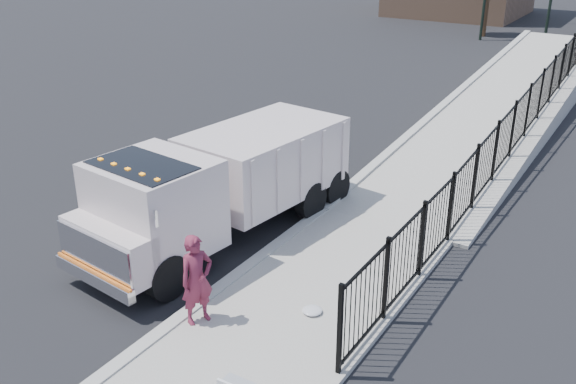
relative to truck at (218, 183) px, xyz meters
The scene contains 8 objects.
ground 2.54m from the truck, 39.06° to the right, with size 120.00×120.00×0.00m, color black.
sidewalk 5.01m from the truck, 43.13° to the right, with size 3.55×12.00×0.12m, color #9E998E.
curb 3.92m from the truck, 64.37° to the right, with size 0.30×12.00×0.16m, color #ADAAA3.
ramp 15.26m from the truck, 75.91° to the left, with size 3.95×24.00×1.70m, color #9E998E.
iron_fence 11.90m from the truck, 64.48° to the left, with size 0.10×28.00×1.80m, color black.
truck is the anchor object (origin of this frame).
worker 3.88m from the truck, 59.23° to the right, with size 0.69×0.46×1.90m, color maroon.
debris 4.45m from the truck, 26.36° to the right, with size 0.42×0.42×0.11m, color silver.
Camera 1 is at (7.63, -10.39, 7.70)m, focal length 40.00 mm.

